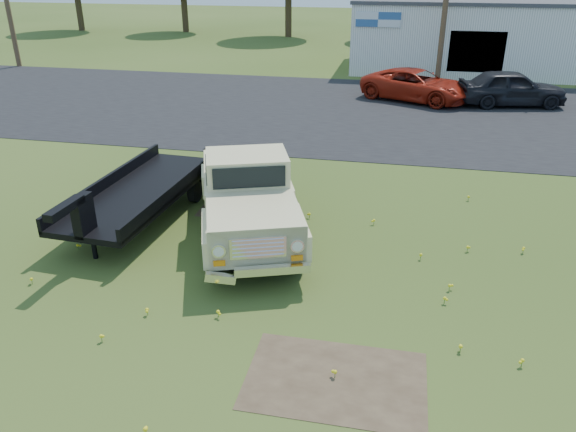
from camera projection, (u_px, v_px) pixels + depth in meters
The scene contains 9 objects.
ground at pixel (285, 279), 12.33m from camera, with size 140.00×140.00×0.00m, color #334817.
asphalt_lot at pixel (352, 111), 25.65m from camera, with size 90.00×14.00×0.02m, color black.
dirt_patch_a at pixel (336, 380), 9.40m from camera, with size 3.00×2.00×0.01m, color #473626.
dirt_patch_b at pixel (241, 208), 15.81m from camera, with size 2.20×1.60×0.01m, color #473626.
commercial_building at pixel (471, 34), 34.32m from camera, with size 14.20×8.20×4.15m.
vintage_pickup_truck at pixel (248, 195), 13.85m from camera, with size 2.32×5.96×2.17m, color beige, non-canonical shape.
flatbed_trailer at pixel (141, 187), 14.91m from camera, with size 2.10×6.29×1.71m, color black, non-canonical shape.
red_pickup at pixel (416, 85), 27.14m from camera, with size 2.43×5.27×1.46m, color maroon.
dark_sedan at pixel (512, 88), 26.16m from camera, with size 1.95×4.85×1.65m, color black.
Camera 1 is at (2.19, -10.36, 6.47)m, focal length 35.00 mm.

